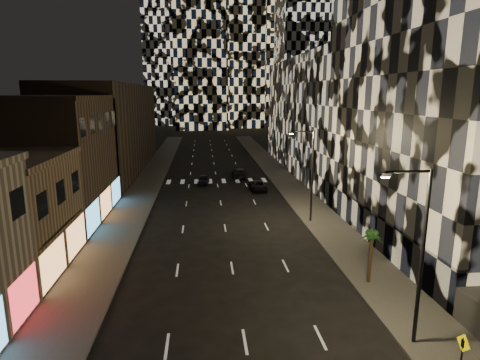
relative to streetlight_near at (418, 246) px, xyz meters
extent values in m
cube|color=#47443F|center=(-18.35, 40.00, -5.28)|extent=(4.00, 120.00, 0.15)
cube|color=#47443F|center=(1.65, 40.00, -5.28)|extent=(4.00, 120.00, 0.15)
cube|color=#4C4C47|center=(-16.25, 40.00, -5.28)|extent=(0.20, 120.00, 0.15)
cube|color=#4C4C47|center=(-0.45, 40.00, -5.28)|extent=(0.20, 120.00, 0.15)
cube|color=#463528|center=(-25.35, 23.50, 0.65)|extent=(10.00, 15.00, 12.00)
cube|color=#463528|center=(-25.35, 50.00, 1.65)|extent=(10.00, 40.00, 14.00)
cube|color=#232326|center=(11.65, 14.50, 5.65)|extent=(16.00, 25.00, 22.00)
cube|color=#383838|center=(3.95, 14.50, -3.85)|extent=(0.60, 25.00, 3.00)
cube|color=#232326|center=(11.65, 47.00, 3.65)|extent=(16.00, 40.00, 18.00)
cylinder|color=black|center=(0.25, 0.00, -0.70)|extent=(0.20, 0.20, 9.00)
cylinder|color=black|center=(-0.85, 0.00, 3.70)|extent=(2.20, 0.14, 0.14)
cube|color=black|center=(-1.95, 0.00, 3.58)|extent=(0.50, 0.25, 0.18)
cube|color=#FFEAB2|center=(-1.95, 0.00, 3.46)|extent=(0.35, 0.18, 0.06)
cylinder|color=black|center=(0.25, 20.00, -0.70)|extent=(0.20, 0.20, 9.00)
cylinder|color=black|center=(-0.85, 20.00, 3.70)|extent=(2.20, 0.14, 0.14)
cube|color=black|center=(-1.95, 20.00, 3.58)|extent=(0.50, 0.25, 0.18)
cube|color=#FFEAB2|center=(-1.95, 20.00, 3.46)|extent=(0.35, 0.18, 0.06)
imported|color=black|center=(-10.31, 38.21, -4.73)|extent=(1.86, 3.81, 1.25)
imported|color=black|center=(-4.85, 41.95, -4.64)|extent=(2.06, 4.93, 1.42)
imported|color=black|center=(-3.17, 33.69, -4.75)|extent=(2.16, 4.41, 1.21)
cube|color=#FFDC00|center=(0.50, -3.26, -3.10)|extent=(0.05, 0.84, 0.84)
cube|color=black|center=(0.47, -3.26, -3.10)|extent=(0.02, 0.21, 0.38)
cylinder|color=#47331E|center=(0.65, 6.66, -3.63)|extent=(0.24, 0.24, 3.14)
sphere|color=#1C4C1B|center=(0.65, 6.66, -1.91)|extent=(0.69, 0.69, 0.69)
cone|color=#1C4C1B|center=(0.89, 6.67, -1.96)|extent=(1.37, 0.33, 0.83)
cone|color=#1C4C1B|center=(0.79, 6.86, -1.96)|extent=(1.03, 1.26, 0.83)
cone|color=#1C4C1B|center=(0.58, 6.90, -1.96)|extent=(0.62, 1.39, 0.83)
cone|color=#1C4C1B|center=(0.42, 6.76, -1.96)|extent=(1.36, 0.79, 0.83)
cone|color=#1C4C1B|center=(0.43, 6.55, -1.96)|extent=(1.33, 0.88, 0.83)
cone|color=#1C4C1B|center=(0.60, 6.42, -1.96)|extent=(0.52, 1.39, 0.83)
cone|color=#1C4C1B|center=(0.81, 6.48, -1.96)|extent=(1.10, 1.21, 0.83)
camera|label=1|loc=(-10.34, -17.41, 7.26)|focal=30.00mm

